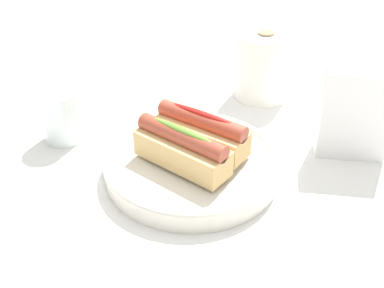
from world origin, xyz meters
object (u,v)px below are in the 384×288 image
at_px(hotdog_front, 182,148).
at_px(napkin_box, 355,114).
at_px(serving_bowl, 192,163).
at_px(hotdog_back, 201,131).
at_px(paper_towel_roll, 263,66).
at_px(water_glass, 62,119).

distance_m(hotdog_front, napkin_box, 0.29).
bearing_deg(hotdog_front, napkin_box, 36.73).
bearing_deg(serving_bowl, hotdog_back, 78.37).
height_order(serving_bowl, paper_towel_roll, paper_towel_roll).
xyz_separation_m(hotdog_back, water_glass, (-0.25, -0.01, -0.02)).
bearing_deg(hotdog_back, napkin_box, 28.23).
distance_m(serving_bowl, hotdog_back, 0.05).
distance_m(water_glass, paper_towel_roll, 0.40).
bearing_deg(paper_towel_roll, water_glass, -135.38).
bearing_deg(water_glass, napkin_box, 15.22).
relative_size(hotdog_back, napkin_box, 1.05).
bearing_deg(serving_bowl, paper_towel_roll, 82.64).
distance_m(serving_bowl, paper_towel_roll, 0.30).
height_order(serving_bowl, water_glass, water_glass).
height_order(paper_towel_roll, napkin_box, napkin_box).
height_order(hotdog_back, water_glass, hotdog_back).
bearing_deg(napkin_box, hotdog_front, -156.07).
height_order(hotdog_front, napkin_box, napkin_box).
height_order(hotdog_front, paper_towel_roll, paper_towel_roll).
xyz_separation_m(serving_bowl, water_glass, (-0.24, 0.02, 0.02)).
relative_size(serving_bowl, paper_towel_roll, 2.04).
distance_m(hotdog_back, water_glass, 0.25).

